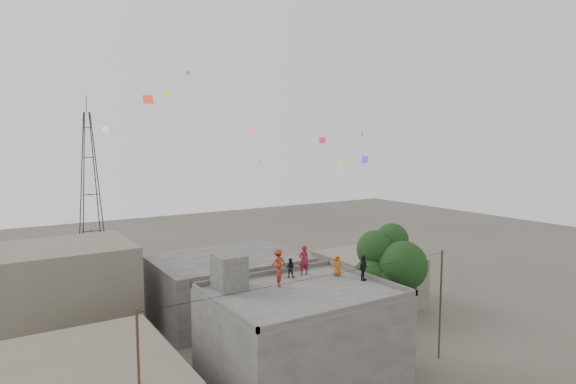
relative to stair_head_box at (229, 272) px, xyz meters
The scene contains 16 objects.
main_building 5.78m from the stair_head_box, 39.09° to the right, with size 10.00×8.00×6.10m.
parapet 4.21m from the stair_head_box, 39.09° to the right, with size 10.00×8.00×0.30m.
stair_head_box is the anchor object (origin of this frame).
neighbor_north 13.35m from the stair_head_box, 65.48° to the left, with size 12.00×9.00×5.00m, color #454240.
neighbor_northwest 15.45m from the stair_head_box, 116.91° to the left, with size 9.00×8.00×7.00m, color #685F52.
neighbor_east 19.35m from the stair_head_box, 23.28° to the left, with size 7.00×8.00×4.40m, color #685F52.
tree 10.80m from the stair_head_box, 10.74° to the right, with size 4.90×4.60×9.10m.
utility_line 6.26m from the stair_head_box, 46.14° to the right, with size 20.12×0.62×7.40m.
transmission_tower 37.46m from the stair_head_box, 91.23° to the left, with size 2.97×2.97×20.01m.
person_red_adult 5.26m from the stair_head_box, ahead, with size 0.69×0.45×1.88m, color maroon.
person_orange_child 7.00m from the stair_head_box, ahead, with size 0.64×0.42×1.31m, color #AC5713.
person_dark_child 4.24m from the stair_head_box, ahead, with size 0.59×0.46×1.22m, color black.
person_dark_adult 8.10m from the stair_head_box, 20.11° to the right, with size 0.92×0.38×1.56m, color black.
person_orange_adult 3.83m from the stair_head_box, 12.08° to the left, with size 1.12×0.64×1.73m, color #A42C12.
person_red_child 2.90m from the stair_head_box, 23.22° to the right, with size 0.49×0.32×1.34m, color maroon.
kites 9.80m from the stair_head_box, 47.75° to the left, with size 23.47×15.96×7.58m.
Camera 1 is at (-14.66, -21.80, 14.49)m, focal length 30.00 mm.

